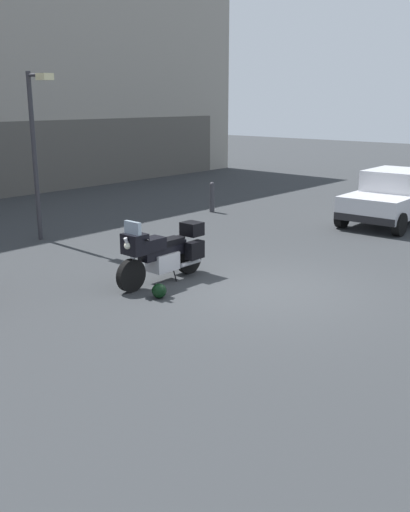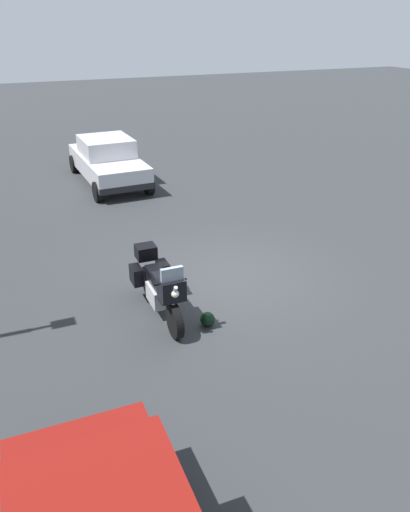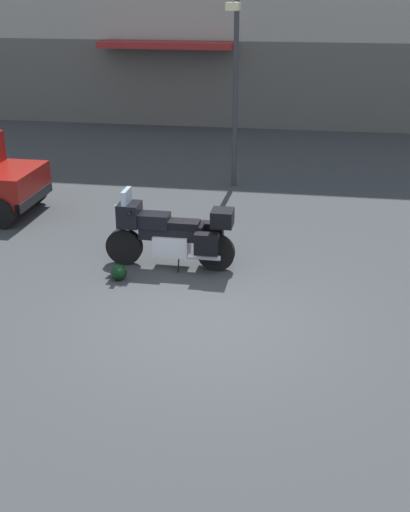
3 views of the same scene
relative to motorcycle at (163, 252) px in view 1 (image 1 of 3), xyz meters
The scene contains 6 objects.
ground_plane 2.17m from the motorcycle, 64.22° to the right, with size 80.00×80.00×0.00m, color #2D3033.
motorcycle is the anchor object (origin of this frame).
helmet 1.13m from the motorcycle, 139.08° to the right, with size 0.28×0.28×0.28m, color black.
car_sedan_far 8.90m from the motorcycle, ahead, with size 4.63×2.06×1.56m.
streetlamp_curbside 5.31m from the motorcycle, 84.77° to the left, with size 0.28×0.94×4.25m.
bollard_curbside 7.60m from the motorcycle, 33.05° to the left, with size 0.16×0.16×0.99m.
Camera 1 is at (-8.71, -6.08, 3.55)m, focal length 40.26 mm.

